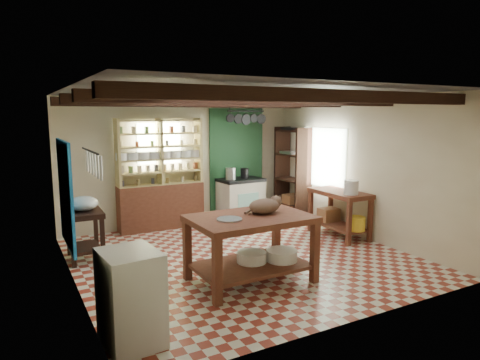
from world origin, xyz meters
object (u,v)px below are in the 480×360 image
white_cabinet (131,298)px  cat (264,206)px  work_table (250,249)px  prep_table (85,235)px  stove (241,199)px  right_counter (339,214)px

white_cabinet → cat: size_ratio=2.11×
work_table → prep_table: size_ratio=2.06×
stove → prep_table: size_ratio=1.19×
white_cabinet → stove: bearing=44.2°
stove → white_cabinet: 5.18m
stove → white_cabinet: bearing=-134.2°
stove → prep_table: 3.53m
work_table → white_cabinet: 2.03m
white_cabinet → right_counter: bearing=18.7°
right_counter → cat: bearing=-154.6°
prep_table → cat: (2.08, -1.99, 0.63)m
work_table → white_cabinet: size_ratio=1.69×
work_table → cat: size_ratio=3.58×
stove → prep_table: bearing=-166.1°
right_counter → stove: bearing=117.9°
work_table → stove: work_table is taller
prep_table → right_counter: bearing=-10.6°
prep_table → white_cabinet: (-0.02, -2.88, 0.09)m
right_counter → prep_table: bearing=168.9°
white_cabinet → right_counter: size_ratio=0.79×
cat → right_counter: bearing=13.8°
work_table → right_counter: size_ratio=1.34×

